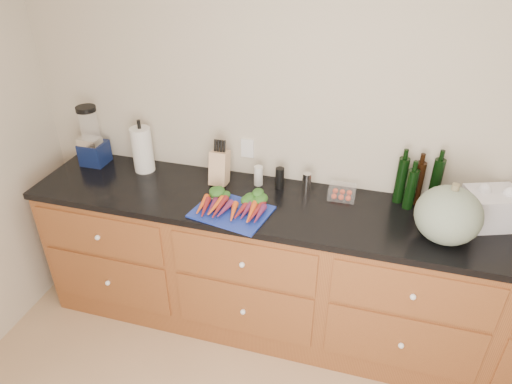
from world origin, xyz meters
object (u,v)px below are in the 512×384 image
(squash, at_px, (448,215))
(tomato_box, at_px, (342,192))
(cutting_board, at_px, (232,212))
(carrots, at_px, (234,204))
(paper_towel, at_px, (142,150))
(blender_appliance, at_px, (92,139))
(knife_block, at_px, (220,168))

(squash, xyz_separation_m, tomato_box, (-0.54, 0.26, -0.11))
(cutting_board, distance_m, carrots, 0.05)
(tomato_box, bearing_deg, carrots, -152.81)
(cutting_board, height_order, squash, squash)
(cutting_board, bearing_deg, tomato_box, 30.05)
(squash, distance_m, tomato_box, 0.61)
(cutting_board, height_order, paper_towel, paper_towel)
(cutting_board, bearing_deg, blender_appliance, 163.30)
(paper_towel, xyz_separation_m, knife_block, (0.52, -0.02, -0.04))
(blender_appliance, distance_m, paper_towel, 0.36)
(carrots, relative_size, tomato_box, 2.48)
(blender_appliance, xyz_separation_m, tomato_box, (1.63, 0.01, -0.14))
(carrots, height_order, knife_block, knife_block)
(squash, height_order, knife_block, squash)
(cutting_board, xyz_separation_m, paper_towel, (-0.70, 0.32, 0.14))
(knife_block, distance_m, tomato_box, 0.75)
(carrots, height_order, squash, squash)
(carrots, xyz_separation_m, knife_block, (-0.17, 0.26, 0.07))
(squash, bearing_deg, knife_block, 169.72)
(cutting_board, bearing_deg, carrots, 90.00)
(blender_appliance, bearing_deg, paper_towel, 0.34)
(squash, bearing_deg, tomato_box, 154.11)
(cutting_board, bearing_deg, paper_towel, 155.41)
(paper_towel, bearing_deg, tomato_box, 0.45)
(carrots, xyz_separation_m, blender_appliance, (-1.06, 0.28, 0.14))
(cutting_board, xyz_separation_m, blender_appliance, (-1.06, 0.32, 0.17))
(paper_towel, bearing_deg, squash, -7.97)
(carrots, relative_size, squash, 1.17)
(squash, xyz_separation_m, knife_block, (-1.29, 0.23, -0.04))
(squash, distance_m, knife_block, 1.31)
(squash, height_order, tomato_box, squash)
(cutting_board, distance_m, paper_towel, 0.78)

